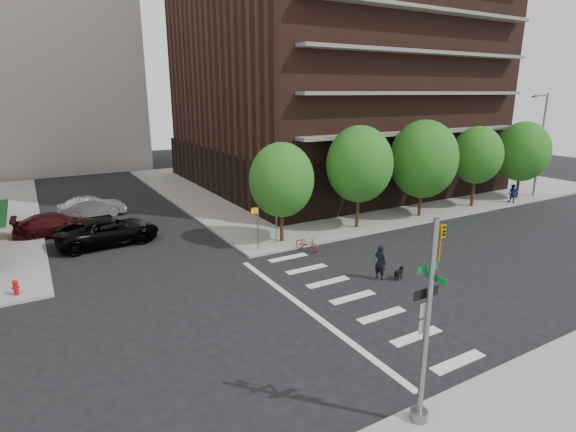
{
  "coord_description": "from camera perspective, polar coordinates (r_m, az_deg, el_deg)",
  "views": [
    {
      "loc": [
        -9.19,
        -15.01,
        9.21
      ],
      "look_at": [
        3.0,
        6.0,
        2.5
      ],
      "focal_mm": 28.0,
      "sensor_mm": 36.0,
      "label": 1
    }
  ],
  "objects": [
    {
      "name": "ground",
      "position": [
        19.87,
        1.22,
        -12.18
      ],
      "size": [
        120.0,
        120.0,
        0.0
      ],
      "primitive_type": "plane",
      "color": "black",
      "rests_on": "ground"
    },
    {
      "name": "sidewalk_ne",
      "position": [
        49.48,
        7.41,
        4.67
      ],
      "size": [
        39.0,
        33.0,
        0.15
      ],
      "primitive_type": "cube",
      "color": "gray",
      "rests_on": "ground"
    },
    {
      "name": "crosswalk",
      "position": [
        20.98,
        6.47,
        -10.69
      ],
      "size": [
        3.85,
        13.0,
        0.01
      ],
      "color": "silver",
      "rests_on": "ground"
    },
    {
      "name": "tree_a",
      "position": [
        27.45,
        -0.81,
        4.59
      ],
      "size": [
        4.0,
        4.0,
        5.9
      ],
      "color": "#301E11",
      "rests_on": "sidewalk_ne"
    },
    {
      "name": "tree_b",
      "position": [
        30.71,
        9.05,
        6.51
      ],
      "size": [
        4.5,
        4.5,
        6.65
      ],
      "color": "#301E11",
      "rests_on": "sidewalk_ne"
    },
    {
      "name": "tree_c",
      "position": [
        34.78,
        16.82,
        6.92
      ],
      "size": [
        5.0,
        5.0,
        6.8
      ],
      "color": "#301E11",
      "rests_on": "sidewalk_ne"
    },
    {
      "name": "tree_d",
      "position": [
        39.36,
        22.88,
        7.14
      ],
      "size": [
        4.0,
        4.0,
        6.2
      ],
      "color": "#301E11",
      "rests_on": "sidewalk_ne"
    },
    {
      "name": "tree_e",
      "position": [
        44.28,
        27.63,
        7.26
      ],
      "size": [
        4.5,
        4.5,
        6.35
      ],
      "color": "#301E11",
      "rests_on": "sidewalk_ne"
    },
    {
      "name": "traffic_signal",
      "position": [
        13.23,
        17.14,
        -14.8
      ],
      "size": [
        0.9,
        0.75,
        6.0
      ],
      "color": "slate",
      "rests_on": "sidewalk_s"
    },
    {
      "name": "pedestrian_signal",
      "position": [
        26.69,
        -3.34,
        -0.58
      ],
      "size": [
        2.18,
        0.67,
        2.6
      ],
      "color": "slate",
      "rests_on": "sidewalk_ne"
    },
    {
      "name": "fire_hydrant",
      "position": [
        24.44,
        -31.3,
        -7.68
      ],
      "size": [
        0.24,
        0.24,
        0.73
      ],
      "color": "#A50C0C",
      "rests_on": "sidewalk_nw"
    },
    {
      "name": "streetlamp",
      "position": [
        45.56,
        29.37,
        8.56
      ],
      "size": [
        2.14,
        0.22,
        9.0
      ],
      "color": "slate",
      "rests_on": "sidewalk_ne"
    },
    {
      "name": "parked_car_black",
      "position": [
        30.17,
        -21.87,
        -1.8
      ],
      "size": [
        3.19,
        6.26,
        1.69
      ],
      "primitive_type": "imported",
      "rotation": [
        0.0,
        0.0,
        1.63
      ],
      "color": "black",
      "rests_on": "ground"
    },
    {
      "name": "parked_car_maroon",
      "position": [
        33.6,
        -27.38,
        -0.93
      ],
      "size": [
        2.31,
        5.2,
        1.48
      ],
      "primitive_type": "imported",
      "rotation": [
        0.0,
        0.0,
        1.53
      ],
      "color": "#390E10",
      "rests_on": "ground"
    },
    {
      "name": "parked_car_silver",
      "position": [
        37.23,
        -23.61,
        1.04
      ],
      "size": [
        2.11,
        4.87,
        1.56
      ],
      "primitive_type": "imported",
      "rotation": [
        0.0,
        0.0,
        1.67
      ],
      "color": "#B0B3B9",
      "rests_on": "ground"
    },
    {
      "name": "scooter",
      "position": [
        27.02,
        2.43,
        -3.51
      ],
      "size": [
        1.12,
        1.78,
        0.89
      ],
      "primitive_type": "imported",
      "rotation": [
        0.0,
        0.0,
        0.34
      ],
      "color": "#962B40",
      "rests_on": "ground"
    },
    {
      "name": "dog_walker",
      "position": [
        23.3,
        11.63,
        -5.76
      ],
      "size": [
        0.74,
        0.57,
        1.82
      ],
      "primitive_type": "imported",
      "rotation": [
        0.0,
        0.0,
        1.79
      ],
      "color": "black",
      "rests_on": "ground"
    },
    {
      "name": "dog",
      "position": [
        23.68,
        13.91,
        -6.96
      ],
      "size": [
        0.7,
        0.39,
        0.59
      ],
      "rotation": [
        0.0,
        0.0,
        0.35
      ],
      "color": "black",
      "rests_on": "ground"
    },
    {
      "name": "pedestrian_far",
      "position": [
        42.47,
        26.65,
        2.57
      ],
      "size": [
        0.83,
        0.67,
        1.59
      ],
      "primitive_type": "imported",
      "rotation": [
        0.0,
        0.0,
        -1.47
      ],
      "color": "#13204E",
      "rests_on": "sidewalk_ne"
    }
  ]
}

